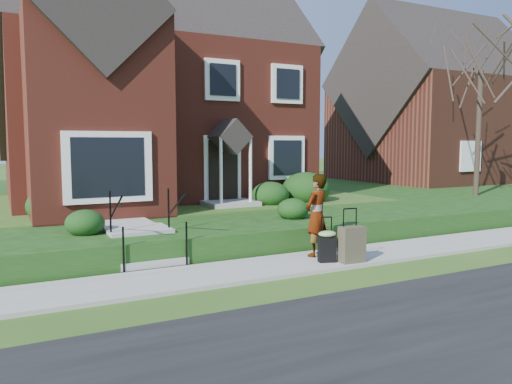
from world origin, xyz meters
TOP-DOWN VIEW (x-y plane):
  - ground at (0.00, 0.00)m, footprint 120.00×120.00m
  - street at (0.00, -5.00)m, footprint 60.00×6.00m
  - sidewalk at (0.00, 0.00)m, footprint 60.00×1.60m
  - terrace at (4.00, 10.90)m, footprint 44.00×20.00m
  - walkway at (-2.50, 5.00)m, footprint 1.20×6.00m
  - main_house at (-0.21, 9.61)m, footprint 10.40×10.20m
  - neighbour_house at (16.00, 11.00)m, footprint 9.40×8.00m
  - front_steps at (-2.50, 1.84)m, footprint 1.40×2.02m
  - foundation_shrubs at (0.57, 4.95)m, footprint 9.55×4.19m
  - woman at (1.01, 0.29)m, footprint 0.79×0.67m
  - suitcase_black at (0.88, -0.30)m, footprint 0.48×0.44m
  - suitcase_olive at (1.34, -0.56)m, footprint 0.55×0.33m
  - tree_gap at (10.98, 4.16)m, footprint 5.17×5.17m

SIDE VIEW (x-z plane):
  - ground at x=0.00m, z-range 0.00..0.00m
  - street at x=0.00m, z-range 0.00..0.01m
  - sidewalk at x=0.00m, z-range 0.00..0.08m
  - terrace at x=4.00m, z-range 0.00..0.60m
  - suitcase_black at x=0.88m, z-range -0.03..0.94m
  - suitcase_olive at x=1.34m, z-range -0.11..1.04m
  - front_steps at x=-2.50m, z-range -0.28..1.22m
  - walkway at x=-2.50m, z-range 0.60..0.66m
  - woman at x=1.01m, z-range 0.08..1.93m
  - foundation_shrubs at x=0.57m, z-range 0.51..1.65m
  - neighbour_house at x=16.00m, z-range 0.65..9.85m
  - main_house at x=-0.21m, z-range 0.56..9.96m
  - tree_gap at x=10.98m, z-range 2.07..9.46m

